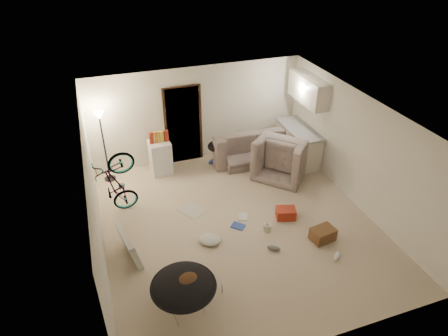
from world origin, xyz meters
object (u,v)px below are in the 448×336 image
object	(u,v)px
saucer_chair	(184,290)
drink_case_a	(323,234)
tv_box	(129,245)
drink_case_b	(286,213)
kitchen_counter	(298,145)
juicer	(267,227)
sofa	(252,148)
floor_lamp	(102,132)
bicycle	(119,197)
mini_fridge	(160,157)
armchair	(285,158)

from	to	relation	value
saucer_chair	drink_case_a	world-z (taller)	saucer_chair
tv_box	drink_case_b	bearing A→B (deg)	-9.93
kitchen_counter	juicer	bearing A→B (deg)	-129.05
kitchen_counter	sofa	bearing A→B (deg)	157.92
juicer	sofa	bearing A→B (deg)	73.56
floor_lamp	drink_case_a	distance (m)	5.42
kitchen_counter	floor_lamp	bearing A→B (deg)	172.34
saucer_chair	drink_case_b	size ratio (longest dim) A/B	2.64
bicycle	drink_case_b	distance (m)	3.61
mini_fridge	juicer	xyz separation A→B (m)	(1.60, -2.96, -0.33)
drink_case_b	kitchen_counter	bearing A→B (deg)	73.70
floor_lamp	saucer_chair	distance (m)	4.55
bicycle	saucer_chair	size ratio (longest dim) A/B	1.50
tv_box	bicycle	bearing A→B (deg)	78.56
armchair	saucer_chair	distance (m)	4.76
armchair	bicycle	world-z (taller)	bicycle
juicer	kitchen_counter	bearing A→B (deg)	50.95
armchair	tv_box	world-z (taller)	armchair
drink_case_b	juicer	size ratio (longest dim) A/B	1.67
sofa	bicycle	bearing A→B (deg)	21.20
mini_fridge	drink_case_b	size ratio (longest dim) A/B	2.15
tv_box	drink_case_a	distance (m)	3.81
armchair	juicer	bearing A→B (deg)	101.52
kitchen_counter	drink_case_b	xyz separation A→B (m)	(-1.39, -2.14, -0.32)
floor_lamp	mini_fridge	xyz separation A→B (m)	(1.28, -0.10, -0.88)
kitchen_counter	saucer_chair	distance (m)	5.52
sofa	saucer_chair	xyz separation A→B (m)	(-2.93, -4.20, 0.13)
sofa	drink_case_b	bearing A→B (deg)	85.77
floor_lamp	drink_case_a	world-z (taller)	floor_lamp
saucer_chair	drink_case_b	bearing A→B (deg)	31.30
tv_box	mini_fridge	bearing A→B (deg)	55.59
armchair	bicycle	distance (m)	4.14
mini_fridge	saucer_chair	xyz separation A→B (m)	(-0.49, -4.30, 0.02)
bicycle	mini_fridge	world-z (taller)	bicycle
drink_case_a	juicer	xyz separation A→B (m)	(-0.95, 0.60, -0.03)
saucer_chair	drink_case_b	distance (m)	3.12
kitchen_counter	tv_box	world-z (taller)	kitchen_counter
floor_lamp	kitchen_counter	xyz separation A→B (m)	(4.83, -0.65, -0.87)
mini_fridge	saucer_chair	distance (m)	4.33
armchair	tv_box	bearing A→B (deg)	69.34
sofa	drink_case_a	distance (m)	3.46
kitchen_counter	armchair	size ratio (longest dim) A/B	1.24
bicycle	drink_case_a	size ratio (longest dim) A/B	3.45
sofa	drink_case_a	world-z (taller)	sofa
sofa	mini_fridge	world-z (taller)	mini_fridge
saucer_chair	armchair	bearing A→B (deg)	43.84
sofa	armchair	size ratio (longest dim) A/B	1.83
bicycle	drink_case_a	distance (m)	4.33
mini_fridge	drink_case_b	xyz separation A→B (m)	(2.16, -2.69, -0.32)
bicycle	tv_box	size ratio (longest dim) A/B	1.79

